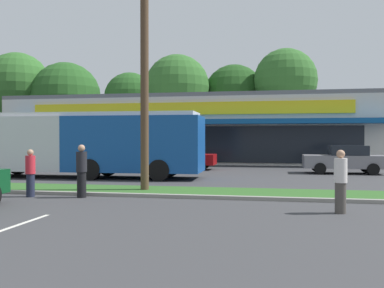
{
  "coord_description": "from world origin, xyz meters",
  "views": [
    {
      "loc": [
        6.58,
        -0.96,
        1.99
      ],
      "look_at": [
        2.96,
        18.1,
        1.72
      ],
      "focal_mm": 39.85,
      "sensor_mm": 36.0,
      "label": 1
    }
  ],
  "objects_px": {
    "pedestrian_near_bench": "(341,181)",
    "car_1": "(182,158)",
    "city_bus": "(82,143)",
    "utility_pole": "(141,30)",
    "pedestrian_by_pole": "(30,173)",
    "car_0": "(345,159)",
    "car_2": "(34,157)",
    "pedestrian_mid": "(82,171)"
  },
  "relations": [
    {
      "from": "pedestrian_near_bench",
      "to": "pedestrian_mid",
      "type": "xyz_separation_m",
      "value": [
        -8.05,
        1.52,
        0.04
      ]
    },
    {
      "from": "pedestrian_by_pole",
      "to": "pedestrian_mid",
      "type": "height_order",
      "value": "pedestrian_mid"
    },
    {
      "from": "car_0",
      "to": "pedestrian_by_pole",
      "type": "height_order",
      "value": "pedestrian_by_pole"
    },
    {
      "from": "pedestrian_by_pole",
      "to": "pedestrian_mid",
      "type": "xyz_separation_m",
      "value": [
        1.78,
        0.17,
        0.08
      ]
    },
    {
      "from": "utility_pole",
      "to": "car_0",
      "type": "bearing_deg",
      "value": 49.4
    },
    {
      "from": "utility_pole",
      "to": "city_bus",
      "type": "distance_m",
      "value": 8.15
    },
    {
      "from": "car_2",
      "to": "pedestrian_mid",
      "type": "bearing_deg",
      "value": 126.69
    },
    {
      "from": "pedestrian_near_bench",
      "to": "pedestrian_by_pole",
      "type": "relative_size",
      "value": 1.04
    },
    {
      "from": "utility_pole",
      "to": "pedestrian_near_bench",
      "type": "distance_m",
      "value": 8.8
    },
    {
      "from": "utility_pole",
      "to": "car_2",
      "type": "height_order",
      "value": "utility_pole"
    },
    {
      "from": "city_bus",
      "to": "car_0",
      "type": "relative_size",
      "value": 2.79
    },
    {
      "from": "utility_pole",
      "to": "pedestrian_near_bench",
      "type": "height_order",
      "value": "utility_pole"
    },
    {
      "from": "car_2",
      "to": "pedestrian_near_bench",
      "type": "xyz_separation_m",
      "value": [
        17.1,
        -13.67,
        0.11
      ]
    },
    {
      "from": "car_1",
      "to": "utility_pole",
      "type": "bearing_deg",
      "value": -85.36
    },
    {
      "from": "car_0",
      "to": "city_bus",
      "type": "bearing_deg",
      "value": 20.22
    },
    {
      "from": "utility_pole",
      "to": "pedestrian_by_pole",
      "type": "distance_m",
      "value": 6.35
    },
    {
      "from": "car_2",
      "to": "pedestrian_near_bench",
      "type": "distance_m",
      "value": 21.89
    },
    {
      "from": "car_0",
      "to": "utility_pole",
      "type": "bearing_deg",
      "value": 49.4
    },
    {
      "from": "city_bus",
      "to": "pedestrian_near_bench",
      "type": "distance_m",
      "value": 13.99
    },
    {
      "from": "car_1",
      "to": "pedestrian_by_pole",
      "type": "relative_size",
      "value": 2.57
    },
    {
      "from": "pedestrian_mid",
      "to": "pedestrian_by_pole",
      "type": "bearing_deg",
      "value": -122.18
    },
    {
      "from": "pedestrian_by_pole",
      "to": "car_1",
      "type": "bearing_deg",
      "value": 36.2
    },
    {
      "from": "utility_pole",
      "to": "car_0",
      "type": "relative_size",
      "value": 2.52
    },
    {
      "from": "car_0",
      "to": "pedestrian_mid",
      "type": "distance_m",
      "value": 15.58
    },
    {
      "from": "utility_pole",
      "to": "pedestrian_by_pole",
      "type": "xyz_separation_m",
      "value": [
        -3.35,
        -1.77,
        -5.1
      ]
    },
    {
      "from": "utility_pole",
      "to": "car_2",
      "type": "relative_size",
      "value": 2.37
    },
    {
      "from": "utility_pole",
      "to": "pedestrian_near_bench",
      "type": "bearing_deg",
      "value": -25.77
    },
    {
      "from": "pedestrian_near_bench",
      "to": "car_1",
      "type": "bearing_deg",
      "value": 49.38
    },
    {
      "from": "car_2",
      "to": "pedestrian_by_pole",
      "type": "relative_size",
      "value": 2.91
    },
    {
      "from": "pedestrian_near_bench",
      "to": "pedestrian_mid",
      "type": "bearing_deg",
      "value": 101.82
    },
    {
      "from": "pedestrian_near_bench",
      "to": "city_bus",
      "type": "bearing_deg",
      "value": 75.98
    },
    {
      "from": "car_0",
      "to": "pedestrian_mid",
      "type": "xyz_separation_m",
      "value": [
        -10.26,
        -11.73,
        0.09
      ]
    },
    {
      "from": "car_1",
      "to": "pedestrian_by_pole",
      "type": "height_order",
      "value": "pedestrian_by_pole"
    },
    {
      "from": "city_bus",
      "to": "car_1",
      "type": "relative_size",
      "value": 2.97
    },
    {
      "from": "car_0",
      "to": "car_2",
      "type": "xyz_separation_m",
      "value": [
        -19.3,
        0.41,
        -0.06
      ]
    },
    {
      "from": "utility_pole",
      "to": "car_0",
      "type": "height_order",
      "value": "utility_pole"
    },
    {
      "from": "car_2",
      "to": "utility_pole",
      "type": "bearing_deg",
      "value": 135.23
    },
    {
      "from": "car_1",
      "to": "pedestrian_near_bench",
      "type": "relative_size",
      "value": 2.46
    },
    {
      "from": "city_bus",
      "to": "pedestrian_mid",
      "type": "relative_size",
      "value": 6.93
    },
    {
      "from": "pedestrian_near_bench",
      "to": "pedestrian_by_pole",
      "type": "height_order",
      "value": "pedestrian_near_bench"
    },
    {
      "from": "car_0",
      "to": "car_2",
      "type": "bearing_deg",
      "value": -1.22
    },
    {
      "from": "car_2",
      "to": "pedestrian_by_pole",
      "type": "height_order",
      "value": "pedestrian_by_pole"
    }
  ]
}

